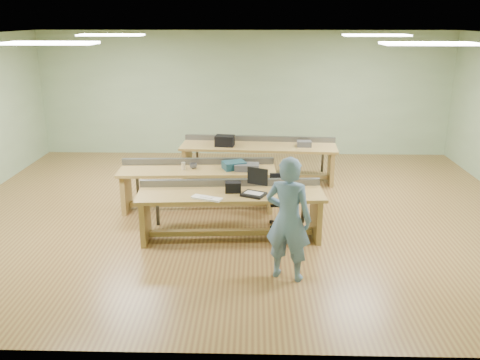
{
  "coord_description": "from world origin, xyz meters",
  "views": [
    {
      "loc": [
        0.21,
        -8.42,
        3.32
      ],
      "look_at": [
        0.0,
        -0.6,
        0.78
      ],
      "focal_mm": 38.0,
      "sensor_mm": 36.0,
      "label": 1
    }
  ],
  "objects_px": {
    "workbench_back": "(259,154)",
    "workbench_front": "(231,204)",
    "task_chair": "(282,208)",
    "mug": "(193,166)",
    "parts_bin_teal": "(234,165)",
    "laptop_base": "(254,194)",
    "workbench_mid": "(198,179)",
    "drinks_can": "(183,166)",
    "camera_bag": "(233,187)",
    "person": "(288,219)",
    "parts_bin_grey": "(247,167)"
  },
  "relations": [
    {
      "from": "workbench_mid",
      "to": "parts_bin_teal",
      "type": "distance_m",
      "value": 0.7
    },
    {
      "from": "laptop_base",
      "to": "mug",
      "type": "bearing_deg",
      "value": 153.19
    },
    {
      "from": "workbench_mid",
      "to": "laptop_base",
      "type": "bearing_deg",
      "value": -57.1
    },
    {
      "from": "parts_bin_teal",
      "to": "mug",
      "type": "height_order",
      "value": "parts_bin_teal"
    },
    {
      "from": "workbench_front",
      "to": "camera_bag",
      "type": "bearing_deg",
      "value": -8.77
    },
    {
      "from": "workbench_mid",
      "to": "drinks_can",
      "type": "distance_m",
      "value": 0.36
    },
    {
      "from": "drinks_can",
      "to": "workbench_mid",
      "type": "bearing_deg",
      "value": 14.51
    },
    {
      "from": "parts_bin_grey",
      "to": "drinks_can",
      "type": "bearing_deg",
      "value": 179.52
    },
    {
      "from": "parts_bin_grey",
      "to": "drinks_can",
      "type": "height_order",
      "value": "drinks_can"
    },
    {
      "from": "workbench_mid",
      "to": "drinks_can",
      "type": "relative_size",
      "value": 21.47
    },
    {
      "from": "mug",
      "to": "drinks_can",
      "type": "relative_size",
      "value": 0.98
    },
    {
      "from": "laptop_base",
      "to": "workbench_back",
      "type": "bearing_deg",
      "value": 113.83
    },
    {
      "from": "camera_bag",
      "to": "workbench_mid",
      "type": "bearing_deg",
      "value": 116.73
    },
    {
      "from": "person",
      "to": "camera_bag",
      "type": "relative_size",
      "value": 6.99
    },
    {
      "from": "camera_bag",
      "to": "task_chair",
      "type": "distance_m",
      "value": 1.06
    },
    {
      "from": "workbench_mid",
      "to": "mug",
      "type": "distance_m",
      "value": 0.26
    },
    {
      "from": "task_chair",
      "to": "parts_bin_teal",
      "type": "relative_size",
      "value": 2.27
    },
    {
      "from": "task_chair",
      "to": "mug",
      "type": "distance_m",
      "value": 1.77
    },
    {
      "from": "parts_bin_teal",
      "to": "laptop_base",
      "type": "bearing_deg",
      "value": -75.91
    },
    {
      "from": "workbench_mid",
      "to": "mug",
      "type": "height_order",
      "value": "workbench_mid"
    },
    {
      "from": "person",
      "to": "mug",
      "type": "bearing_deg",
      "value": -38.68
    },
    {
      "from": "workbench_back",
      "to": "camera_bag",
      "type": "bearing_deg",
      "value": -94.35
    },
    {
      "from": "workbench_front",
      "to": "workbench_mid",
      "type": "distance_m",
      "value": 1.4
    },
    {
      "from": "workbench_mid",
      "to": "parts_bin_teal",
      "type": "xyz_separation_m",
      "value": [
        0.65,
        -0.0,
        0.26
      ]
    },
    {
      "from": "workbench_front",
      "to": "laptop_base",
      "type": "bearing_deg",
      "value": -25.73
    },
    {
      "from": "workbench_front",
      "to": "laptop_base",
      "type": "distance_m",
      "value": 0.43
    },
    {
      "from": "workbench_back",
      "to": "workbench_front",
      "type": "bearing_deg",
      "value": -95.02
    },
    {
      "from": "camera_bag",
      "to": "parts_bin_grey",
      "type": "distance_m",
      "value": 1.19
    },
    {
      "from": "camera_bag",
      "to": "parts_bin_teal",
      "type": "bearing_deg",
      "value": 89.5
    },
    {
      "from": "workbench_front",
      "to": "workbench_back",
      "type": "relative_size",
      "value": 0.88
    },
    {
      "from": "workbench_front",
      "to": "drinks_can",
      "type": "bearing_deg",
      "value": 123.4
    },
    {
      "from": "workbench_front",
      "to": "parts_bin_teal",
      "type": "xyz_separation_m",
      "value": [
        0.0,
        1.24,
        0.26
      ]
    },
    {
      "from": "laptop_base",
      "to": "parts_bin_grey",
      "type": "distance_m",
      "value": 1.32
    },
    {
      "from": "laptop_base",
      "to": "parts_bin_teal",
      "type": "xyz_separation_m",
      "value": [
        -0.35,
        1.38,
        0.05
      ]
    },
    {
      "from": "parts_bin_teal",
      "to": "parts_bin_grey",
      "type": "relative_size",
      "value": 0.9
    },
    {
      "from": "workbench_back",
      "to": "task_chair",
      "type": "relative_size",
      "value": 3.8
    },
    {
      "from": "workbench_back",
      "to": "parts_bin_grey",
      "type": "xyz_separation_m",
      "value": [
        -0.22,
        -1.82,
        0.24
      ]
    },
    {
      "from": "laptop_base",
      "to": "parts_bin_grey",
      "type": "xyz_separation_m",
      "value": [
        -0.12,
        1.31,
        0.04
      ]
    },
    {
      "from": "workbench_back",
      "to": "parts_bin_teal",
      "type": "height_order",
      "value": "parts_bin_teal"
    },
    {
      "from": "workbench_back",
      "to": "laptop_base",
      "type": "height_order",
      "value": "workbench_back"
    },
    {
      "from": "workbench_front",
      "to": "workbench_mid",
      "type": "bearing_deg",
      "value": 114.05
    },
    {
      "from": "person",
      "to": "laptop_base",
      "type": "xyz_separation_m",
      "value": [
        -0.44,
        1.12,
        -0.06
      ]
    },
    {
      "from": "workbench_back",
      "to": "parts_bin_teal",
      "type": "xyz_separation_m",
      "value": [
        -0.45,
        -1.75,
        0.25
      ]
    },
    {
      "from": "laptop_base",
      "to": "drinks_can",
      "type": "distance_m",
      "value": 1.81
    },
    {
      "from": "task_chair",
      "to": "mug",
      "type": "relative_size",
      "value": 6.81
    },
    {
      "from": "parts_bin_grey",
      "to": "mug",
      "type": "height_order",
      "value": "parts_bin_grey"
    },
    {
      "from": "camera_bag",
      "to": "parts_bin_teal",
      "type": "height_order",
      "value": "camera_bag"
    },
    {
      "from": "workbench_front",
      "to": "person",
      "type": "height_order",
      "value": "person"
    },
    {
      "from": "workbench_front",
      "to": "task_chair",
      "type": "bearing_deg",
      "value": 27.68
    },
    {
      "from": "workbench_front",
      "to": "person",
      "type": "relative_size",
      "value": 1.73
    }
  ]
}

